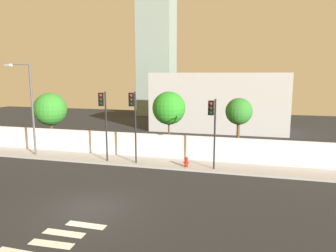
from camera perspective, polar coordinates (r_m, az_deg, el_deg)
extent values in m
plane|color=#232426|center=(16.10, -14.23, -14.50)|extent=(80.00, 80.00, 0.00)
cube|color=#9A9A9A|center=(23.15, -4.45, -6.57)|extent=(36.00, 2.40, 0.15)
cube|color=silver|center=(24.09, -3.49, -3.52)|extent=(36.00, 0.18, 1.80)
cube|color=silver|center=(13.58, -20.63, -19.60)|extent=(1.82, 0.51, 0.01)
cube|color=silver|center=(14.19, -18.55, -18.15)|extent=(1.80, 0.46, 0.01)
cube|color=silver|center=(14.58, -14.82, -17.18)|extent=(1.80, 0.45, 0.01)
cylinder|color=black|center=(22.09, -5.98, -0.36)|extent=(0.12, 0.12, 5.12)
cylinder|color=black|center=(21.25, -6.42, 5.92)|extent=(0.24, 1.14, 0.08)
cube|color=black|center=(20.72, -6.75, 4.85)|extent=(0.37, 0.25, 0.90)
sphere|color=red|center=(20.58, -6.84, 5.57)|extent=(0.18, 0.18, 0.18)
sphere|color=#33260A|center=(20.60, -6.82, 4.79)|extent=(0.18, 0.18, 0.18)
sphere|color=black|center=(20.62, -6.80, 4.02)|extent=(0.18, 0.18, 0.18)
cylinder|color=black|center=(22.97, -11.27, -0.14)|extent=(0.12, 0.12, 5.09)
cylinder|color=black|center=(22.04, -11.84, 5.85)|extent=(0.40, 1.32, 0.08)
cube|color=black|center=(21.41, -12.19, 4.80)|extent=(0.38, 0.27, 0.90)
sphere|color=red|center=(21.27, -12.29, 5.49)|extent=(0.18, 0.18, 0.18)
sphere|color=#33260A|center=(21.29, -12.26, 4.74)|extent=(0.18, 0.18, 0.18)
sphere|color=black|center=(21.32, -12.24, 3.99)|extent=(0.18, 0.18, 0.18)
cylinder|color=black|center=(20.86, 8.56, -1.55)|extent=(0.12, 0.12, 4.72)
cylinder|color=black|center=(19.91, 8.34, 4.50)|extent=(0.21, 1.33, 0.08)
cube|color=black|center=(19.29, 7.91, 3.31)|extent=(0.36, 0.23, 0.90)
sphere|color=red|center=(19.15, 7.86, 4.08)|extent=(0.18, 0.18, 0.18)
sphere|color=#33260A|center=(19.18, 7.84, 3.25)|extent=(0.18, 0.18, 0.18)
sphere|color=black|center=(19.21, 7.82, 2.42)|extent=(0.18, 0.18, 0.18)
cylinder|color=#4C4C51|center=(26.32, -23.59, 2.67)|extent=(0.16, 0.16, 7.10)
cylinder|color=#4C4C51|center=(25.66, -25.66, 10.22)|extent=(0.51, 1.71, 0.10)
cube|color=beige|center=(25.15, -27.26, 9.91)|extent=(0.64, 0.38, 0.16)
cylinder|color=red|center=(21.56, 3.36, -6.80)|extent=(0.24, 0.24, 0.55)
sphere|color=red|center=(21.47, 3.37, -5.99)|extent=(0.26, 0.26, 0.26)
cylinder|color=red|center=(21.58, 2.92, -6.70)|extent=(0.10, 0.09, 0.09)
cylinder|color=red|center=(21.52, 3.81, -6.76)|extent=(0.10, 0.09, 0.09)
cylinder|color=brown|center=(29.52, -20.55, -1.15)|extent=(0.19, 0.19, 2.65)
sphere|color=#2C7E27|center=(29.23, -20.79, 2.91)|extent=(2.86, 2.86, 2.86)
cylinder|color=brown|center=(24.96, 0.17, -1.88)|extent=(0.15, 0.15, 3.09)
sphere|color=#268520|center=(24.61, 0.17, 3.30)|extent=(2.63, 2.63, 2.63)
cylinder|color=brown|center=(24.22, 12.69, -2.38)|extent=(0.23, 0.23, 3.16)
sphere|color=#2A7327|center=(23.88, 12.88, 2.64)|extent=(2.01, 2.01, 2.01)
cube|color=#ABABAB|center=(36.61, 9.28, 4.43)|extent=(15.17, 6.00, 6.63)
cube|color=gray|center=(50.61, -2.09, 14.88)|extent=(5.34, 5.00, 22.43)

